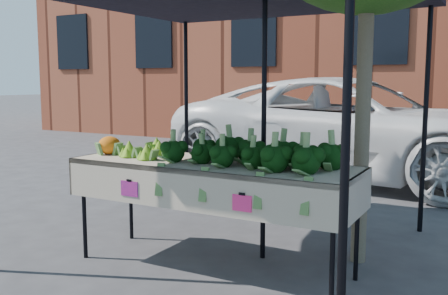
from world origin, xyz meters
The scene contains 7 objects.
ground centered at (0.00, 0.00, 0.00)m, with size 90.00×90.00×0.00m, color #333336.
table centered at (-0.07, 0.14, 0.45)m, with size 2.40×0.81×0.90m.
canopy centered at (-0.16, 0.66, 1.37)m, with size 3.16×3.16×2.74m, color black, non-canonical shape.
broccoli_heap centered at (0.25, 0.16, 1.03)m, with size 1.47×0.57×0.26m, color black.
romanesco_cluster centered at (-0.74, 0.17, 1.00)m, with size 0.43×0.57×0.20m, color #74A421.
cauliflower_pair centered at (-1.12, 0.09, 0.99)m, with size 0.20×0.20×0.18m, color orange.
street_tree centered at (0.95, 0.90, 1.85)m, with size 1.88×1.88×3.70m, color #1E4C14, non-canonical shape.
Camera 1 is at (2.02, -3.43, 1.57)m, focal length 41.12 mm.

